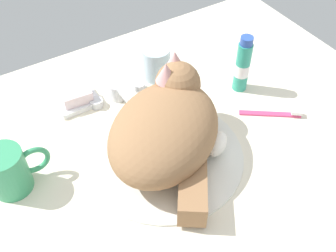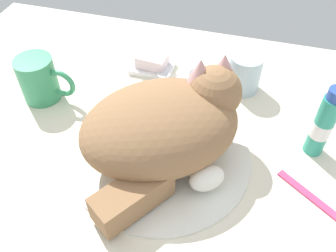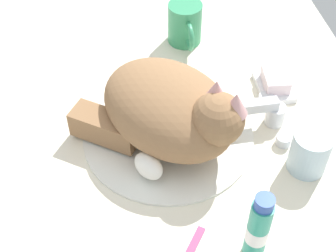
% 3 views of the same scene
% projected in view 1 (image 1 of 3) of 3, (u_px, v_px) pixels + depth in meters
% --- Properties ---
extents(ground_plane, '(1.10, 0.83, 0.03)m').
position_uv_depth(ground_plane, '(164.00, 161.00, 0.80)').
color(ground_plane, silver).
extents(sink_basin, '(0.31, 0.31, 0.01)m').
position_uv_depth(sink_basin, '(164.00, 155.00, 0.79)').
color(sink_basin, silver).
rests_on(sink_basin, ground_plane).
extents(faucet, '(0.13, 0.11, 0.06)m').
position_uv_depth(faucet, '(121.00, 92.00, 0.88)').
color(faucet, silver).
rests_on(faucet, ground_plane).
extents(cat, '(0.32, 0.32, 0.15)m').
position_uv_depth(cat, '(168.00, 127.00, 0.74)').
color(cat, '#936B47').
rests_on(cat, sink_basin).
extents(coffee_mug, '(0.11, 0.07, 0.09)m').
position_uv_depth(coffee_mug, '(9.00, 171.00, 0.71)').
color(coffee_mug, '#389966').
rests_on(coffee_mug, ground_plane).
extents(rinse_cup, '(0.07, 0.07, 0.08)m').
position_uv_depth(rinse_cup, '(156.00, 63.00, 0.93)').
color(rinse_cup, silver).
rests_on(rinse_cup, ground_plane).
extents(soap_dish, '(0.09, 0.06, 0.01)m').
position_uv_depth(soap_dish, '(78.00, 102.00, 0.89)').
color(soap_dish, white).
rests_on(soap_dish, ground_plane).
extents(soap_bar, '(0.07, 0.05, 0.03)m').
position_uv_depth(soap_bar, '(76.00, 95.00, 0.87)').
color(soap_bar, silver).
rests_on(soap_bar, soap_dish).
extents(toothpaste_bottle, '(0.03, 0.03, 0.14)m').
position_uv_depth(toothpaste_bottle, '(243.00, 66.00, 0.88)').
color(toothpaste_bottle, teal).
rests_on(toothpaste_bottle, ground_plane).
extents(toothbrush, '(0.11, 0.09, 0.02)m').
position_uv_depth(toothbrush, '(274.00, 113.00, 0.86)').
color(toothbrush, '#D83F72').
rests_on(toothbrush, ground_plane).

